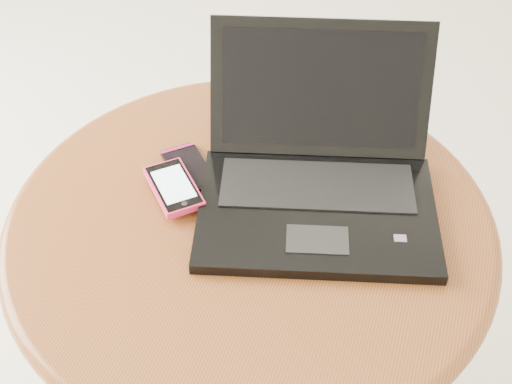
% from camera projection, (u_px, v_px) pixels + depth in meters
% --- Properties ---
extents(table, '(0.71, 0.71, 0.56)m').
position_uv_depth(table, '(250.00, 271.00, 1.10)').
color(table, '#592914').
rests_on(table, ground).
extents(laptop, '(0.40, 0.39, 0.21)m').
position_uv_depth(laptop, '(318.00, 175.00, 1.02)').
color(laptop, black).
rests_on(laptop, table).
extents(phone_black, '(0.11, 0.11, 0.01)m').
position_uv_depth(phone_black, '(189.00, 169.00, 1.08)').
color(phone_black, black).
rests_on(phone_black, table).
extents(phone_pink, '(0.12, 0.12, 0.01)m').
position_uv_depth(phone_pink, '(174.00, 187.00, 1.04)').
color(phone_pink, '#F62A61').
rests_on(phone_pink, phone_black).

